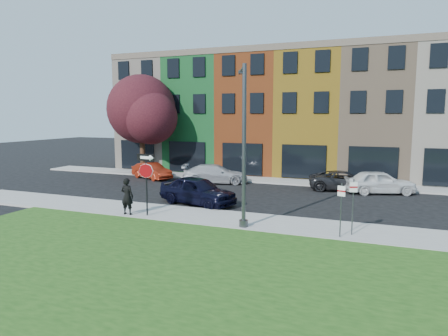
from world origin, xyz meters
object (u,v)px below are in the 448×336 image
at_px(stop_sign, 146,172).
at_px(sedan_near, 197,191).
at_px(man, 127,196).
at_px(street_lamp, 244,146).

height_order(stop_sign, sedan_near, stop_sign).
bearing_deg(man, street_lamp, -178.92).
bearing_deg(man, stop_sign, -171.04).
bearing_deg(sedan_near, man, 167.36).
bearing_deg(street_lamp, man, 159.25).
height_order(man, street_lamp, street_lamp).
xyz_separation_m(stop_sign, street_lamp, (5.01, 0.03, 1.41)).
relative_size(man, sedan_near, 0.37).
relative_size(man, street_lamp, 0.26).
bearing_deg(sedan_near, street_lamp, -116.37).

